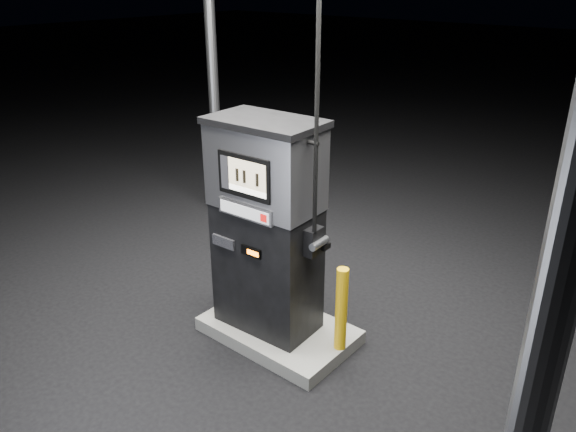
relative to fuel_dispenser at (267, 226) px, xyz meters
The scene contains 5 objects.
ground 1.32m from the fuel_dispenser, 20.02° to the left, with size 80.00×80.00×0.00m, color black.
pump_island 1.24m from the fuel_dispenser, 20.02° to the left, with size 1.60×1.00×0.15m, color slate.
fuel_dispenser is the anchor object (origin of this frame).
bollard_left 0.99m from the fuel_dispenser, behind, with size 0.11×0.11×0.80m, color yellow.
bollard_right 1.12m from the fuel_dispenser, ahead, with size 0.12×0.12×0.91m, color yellow.
Camera 1 is at (3.35, -3.88, 3.68)m, focal length 35.00 mm.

